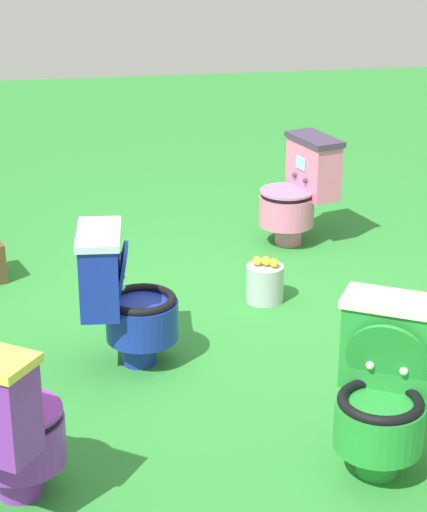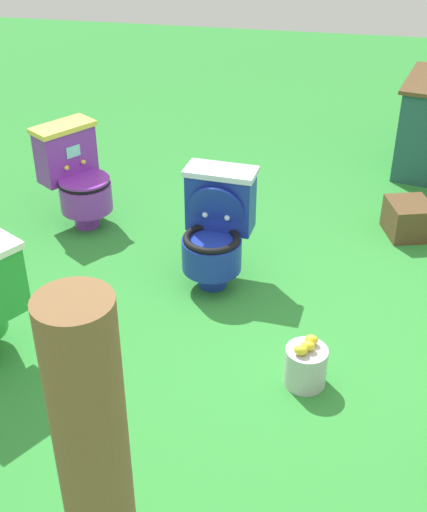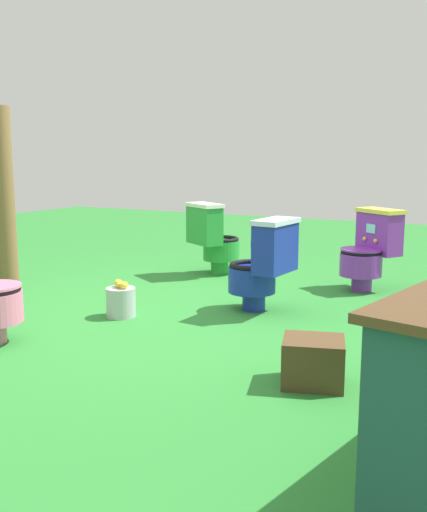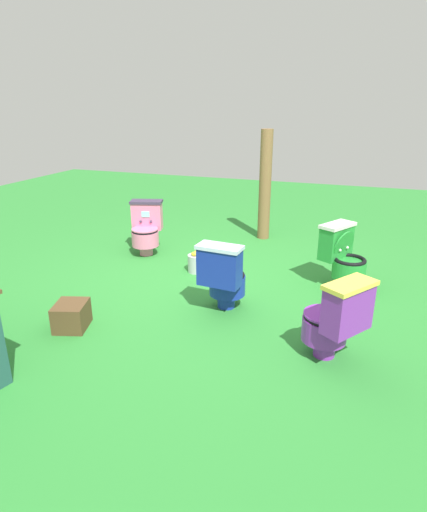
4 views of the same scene
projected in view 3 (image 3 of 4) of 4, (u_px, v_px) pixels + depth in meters
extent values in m
plane|color=#2D8433|center=(172.00, 316.00, 4.43)|extent=(14.00, 14.00, 0.00)
cylinder|color=#192D9E|center=(254.00, 301.00, 4.60)|extent=(0.20, 0.20, 0.14)
cylinder|color=#192D9E|center=(252.00, 279.00, 4.58)|extent=(0.40, 0.40, 0.20)
torus|color=black|center=(252.00, 265.00, 4.56)|extent=(0.38, 0.38, 0.04)
cylinder|color=silver|center=(252.00, 272.00, 4.57)|extent=(0.26, 0.26, 0.01)
cube|color=#192D9E|center=(275.00, 248.00, 4.42)|extent=(0.43, 0.23, 0.37)
cube|color=silver|center=(276.00, 221.00, 4.39)|extent=(0.45, 0.25, 0.04)
cube|color=#8CE0E5|center=(264.00, 241.00, 4.47)|extent=(0.11, 0.02, 0.08)
cylinder|color=#192D9E|center=(264.00, 249.00, 4.48)|extent=(0.36, 0.12, 0.35)
sphere|color=silver|center=(259.00, 255.00, 4.43)|extent=(0.04, 0.04, 0.04)
sphere|color=silver|center=(267.00, 252.00, 4.55)|extent=(0.04, 0.04, 0.04)
cylinder|color=green|center=(220.00, 267.00, 6.00)|extent=(0.25, 0.25, 0.14)
cylinder|color=green|center=(221.00, 250.00, 5.98)|extent=(0.51, 0.51, 0.20)
torus|color=black|center=(221.00, 239.00, 5.96)|extent=(0.48, 0.48, 0.04)
cylinder|color=white|center=(221.00, 244.00, 5.97)|extent=(0.33, 0.33, 0.01)
cube|color=green|center=(204.00, 226.00, 5.83)|extent=(0.37, 0.45, 0.37)
cube|color=white|center=(204.00, 205.00, 5.80)|extent=(0.40, 0.48, 0.04)
cube|color=#8CE0E5|center=(213.00, 220.00, 5.88)|extent=(0.06, 0.10, 0.08)
cylinder|color=green|center=(213.00, 226.00, 5.89)|extent=(0.25, 0.35, 0.35)
sphere|color=white|center=(210.00, 229.00, 5.96)|extent=(0.04, 0.04, 0.04)
sphere|color=white|center=(217.00, 231.00, 5.84)|extent=(0.04, 0.04, 0.04)
cylinder|color=purple|center=(362.00, 283.00, 5.24)|extent=(0.25, 0.25, 0.14)
cylinder|color=purple|center=(361.00, 265.00, 5.20)|extent=(0.51, 0.51, 0.20)
torus|color=black|center=(361.00, 252.00, 5.18)|extent=(0.49, 0.49, 0.04)
cylinder|color=#EACC4C|center=(361.00, 258.00, 5.19)|extent=(0.33, 0.33, 0.01)
cube|color=purple|center=(379.00, 233.00, 5.24)|extent=(0.39, 0.45, 0.37)
cube|color=#EACC4C|center=(380.00, 211.00, 5.21)|extent=(0.42, 0.48, 0.04)
cube|color=#8CE0E5|center=(371.00, 229.00, 5.19)|extent=(0.07, 0.10, 0.08)
cylinder|color=purple|center=(361.00, 250.00, 5.18)|extent=(0.50, 0.50, 0.02)
sphere|color=#EACC4C|center=(375.00, 241.00, 5.14)|extent=(0.04, 0.04, 0.04)
sphere|color=#EACC4C|center=(365.00, 239.00, 5.27)|extent=(0.04, 0.04, 0.04)
cylinder|color=brown|center=(4.00, 196.00, 5.44)|extent=(0.18, 0.18, 1.64)
cube|color=brown|center=(313.00, 362.00, 3.10)|extent=(0.37, 0.39, 0.25)
cylinder|color=#B7B7BF|center=(121.00, 302.00, 4.40)|extent=(0.22, 0.22, 0.22)
ellipsoid|color=yellow|center=(124.00, 285.00, 4.34)|extent=(0.07, 0.05, 0.05)
ellipsoid|color=yellow|center=(120.00, 284.00, 4.37)|extent=(0.07, 0.05, 0.05)
ellipsoid|color=yellow|center=(118.00, 283.00, 4.42)|extent=(0.07, 0.05, 0.05)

